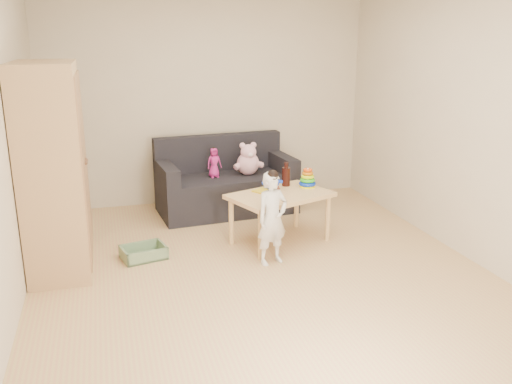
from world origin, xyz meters
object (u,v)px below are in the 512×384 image
object	(u,v)px
wardrobe	(53,169)
sofa	(226,193)
play_table	(280,218)
toddler	(272,220)

from	to	relation	value
wardrobe	sofa	size ratio (longest dim) A/B	1.16
play_table	wardrobe	bearing A→B (deg)	-179.45
wardrobe	play_table	xyz separation A→B (m)	(2.12, 0.02, -0.66)
sofa	play_table	bearing A→B (deg)	-80.07
wardrobe	toddler	bearing A→B (deg)	-13.83
play_table	sofa	bearing A→B (deg)	104.75
sofa	toddler	bearing A→B (deg)	-92.58
wardrobe	sofa	distance (m)	2.27
sofa	toddler	distance (m)	1.64
play_table	toddler	world-z (taller)	toddler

